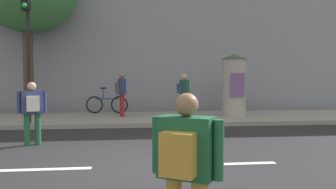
{
  "coord_description": "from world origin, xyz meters",
  "views": [
    {
      "loc": [
        -0.16,
        -6.2,
        1.59
      ],
      "look_at": [
        0.8,
        2.0,
        1.22
      ],
      "focal_mm": 36.84,
      "sensor_mm": 36.0,
      "label": 1
    }
  ],
  "objects_px": {
    "pedestrian_in_dark_shirt": "(32,108)",
    "bicycle_leaning": "(107,104)",
    "pedestrian_in_light_jacket": "(186,163)",
    "pedestrian_with_bag": "(184,92)",
    "poster_column": "(234,85)",
    "pedestrian_in_red_top": "(121,90)",
    "traffic_light": "(27,32)",
    "pedestrian_tallest": "(232,90)"
  },
  "relations": [
    {
      "from": "pedestrian_in_red_top",
      "to": "pedestrian_in_light_jacket",
      "type": "bearing_deg",
      "value": -86.02
    },
    {
      "from": "traffic_light",
      "to": "bicycle_leaning",
      "type": "distance_m",
      "value": 4.66
    },
    {
      "from": "pedestrian_tallest",
      "to": "pedestrian_with_bag",
      "type": "height_order",
      "value": "pedestrian_with_bag"
    },
    {
      "from": "pedestrian_in_light_jacket",
      "to": "pedestrian_with_bag",
      "type": "bearing_deg",
      "value": 80.77
    },
    {
      "from": "bicycle_leaning",
      "to": "poster_column",
      "type": "bearing_deg",
      "value": -18.06
    },
    {
      "from": "traffic_light",
      "to": "bicycle_leaning",
      "type": "xyz_separation_m",
      "value": [
        2.3,
        3.17,
        -2.53
      ]
    },
    {
      "from": "pedestrian_with_bag",
      "to": "bicycle_leaning",
      "type": "height_order",
      "value": "pedestrian_with_bag"
    },
    {
      "from": "pedestrian_with_bag",
      "to": "pedestrian_in_dark_shirt",
      "type": "bearing_deg",
      "value": -135.67
    },
    {
      "from": "pedestrian_in_dark_shirt",
      "to": "bicycle_leaning",
      "type": "distance_m",
      "value": 6.24
    },
    {
      "from": "pedestrian_in_dark_shirt",
      "to": "pedestrian_in_light_jacket",
      "type": "xyz_separation_m",
      "value": [
        2.76,
        -5.68,
        -0.03
      ]
    },
    {
      "from": "traffic_light",
      "to": "pedestrian_in_red_top",
      "type": "bearing_deg",
      "value": 31.69
    },
    {
      "from": "traffic_light",
      "to": "pedestrian_in_light_jacket",
      "type": "height_order",
      "value": "traffic_light"
    },
    {
      "from": "poster_column",
      "to": "bicycle_leaning",
      "type": "height_order",
      "value": "poster_column"
    },
    {
      "from": "pedestrian_in_dark_shirt",
      "to": "pedestrian_with_bag",
      "type": "distance_m",
      "value": 6.13
    },
    {
      "from": "poster_column",
      "to": "pedestrian_in_dark_shirt",
      "type": "height_order",
      "value": "poster_column"
    },
    {
      "from": "pedestrian_in_dark_shirt",
      "to": "bicycle_leaning",
      "type": "height_order",
      "value": "pedestrian_in_dark_shirt"
    },
    {
      "from": "pedestrian_tallest",
      "to": "pedestrian_with_bag",
      "type": "relative_size",
      "value": 0.98
    },
    {
      "from": "pedestrian_with_bag",
      "to": "pedestrian_in_light_jacket",
      "type": "bearing_deg",
      "value": -99.23
    },
    {
      "from": "pedestrian_with_bag",
      "to": "bicycle_leaning",
      "type": "distance_m",
      "value": 3.52
    },
    {
      "from": "pedestrian_in_light_jacket",
      "to": "poster_column",
      "type": "bearing_deg",
      "value": 70.36
    },
    {
      "from": "traffic_light",
      "to": "poster_column",
      "type": "distance_m",
      "value": 7.63
    },
    {
      "from": "pedestrian_in_red_top",
      "to": "pedestrian_tallest",
      "type": "height_order",
      "value": "pedestrian_in_red_top"
    },
    {
      "from": "poster_column",
      "to": "pedestrian_in_light_jacket",
      "type": "xyz_separation_m",
      "value": [
        -3.61,
        -10.13,
        -0.5
      ]
    },
    {
      "from": "poster_column",
      "to": "bicycle_leaning",
      "type": "xyz_separation_m",
      "value": [
        -4.97,
        1.62,
        -0.83
      ]
    },
    {
      "from": "pedestrian_in_light_jacket",
      "to": "pedestrian_tallest",
      "type": "height_order",
      "value": "pedestrian_tallest"
    },
    {
      "from": "pedestrian_in_red_top",
      "to": "bicycle_leaning",
      "type": "bearing_deg",
      "value": 115.04
    },
    {
      "from": "traffic_light",
      "to": "poster_column",
      "type": "bearing_deg",
      "value": 11.99
    },
    {
      "from": "traffic_light",
      "to": "pedestrian_in_light_jacket",
      "type": "bearing_deg",
      "value": -66.91
    },
    {
      "from": "pedestrian_in_dark_shirt",
      "to": "pedestrian_tallest",
      "type": "xyz_separation_m",
      "value": [
        6.81,
        6.08,
        0.2
      ]
    },
    {
      "from": "traffic_light",
      "to": "pedestrian_in_red_top",
      "type": "xyz_separation_m",
      "value": [
        2.93,
        1.81,
        -1.91
      ]
    },
    {
      "from": "pedestrian_in_red_top",
      "to": "traffic_light",
      "type": "bearing_deg",
      "value": -148.31
    },
    {
      "from": "poster_column",
      "to": "pedestrian_in_dark_shirt",
      "type": "distance_m",
      "value": 7.78
    },
    {
      "from": "traffic_light",
      "to": "pedestrian_in_light_jacket",
      "type": "distance_m",
      "value": 9.58
    },
    {
      "from": "pedestrian_in_red_top",
      "to": "pedestrian_tallest",
      "type": "xyz_separation_m",
      "value": [
        4.77,
        1.36,
        -0.05
      ]
    },
    {
      "from": "poster_column",
      "to": "pedestrian_in_red_top",
      "type": "height_order",
      "value": "poster_column"
    },
    {
      "from": "poster_column",
      "to": "pedestrian_in_dark_shirt",
      "type": "bearing_deg",
      "value": -145.13
    },
    {
      "from": "traffic_light",
      "to": "pedestrian_in_light_jacket",
      "type": "xyz_separation_m",
      "value": [
        3.66,
        -8.58,
        -2.19
      ]
    },
    {
      "from": "traffic_light",
      "to": "pedestrian_tallest",
      "type": "relative_size",
      "value": 2.72
    },
    {
      "from": "pedestrian_tallest",
      "to": "pedestrian_with_bag",
      "type": "distance_m",
      "value": 3.02
    },
    {
      "from": "traffic_light",
      "to": "pedestrian_in_light_jacket",
      "type": "relative_size",
      "value": 2.95
    },
    {
      "from": "pedestrian_tallest",
      "to": "pedestrian_in_light_jacket",
      "type": "bearing_deg",
      "value": -108.99
    },
    {
      "from": "pedestrian_in_dark_shirt",
      "to": "pedestrian_tallest",
      "type": "relative_size",
      "value": 0.95
    }
  ]
}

